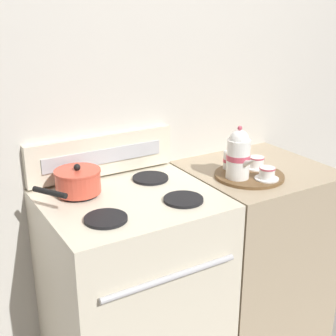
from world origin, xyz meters
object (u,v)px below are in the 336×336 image
saucepan (77,181)px  teacup_left (256,162)px  serving_tray (249,175)px  teacup_right (267,173)px  creamer_jug (230,160)px  stove (133,291)px  teapot (239,154)px

saucepan → teacup_left: bearing=-10.8°
serving_tray → teacup_right: 0.10m
saucepan → teacup_right: 0.81m
saucepan → serving_tray: size_ratio=0.92×
serving_tray → teacup_left: 0.10m
saucepan → creamer_jug: saucepan is taller
stove → teapot: bearing=-8.4°
serving_tray → creamer_jug: bearing=106.8°
teapot → teacup_left: teapot is taller
serving_tray → teapot: size_ratio=1.33×
serving_tray → teacup_right: size_ratio=2.96×
serving_tray → creamer_jug: (-0.03, 0.10, 0.05)m
saucepan → serving_tray: saucepan is taller
creamer_jug → saucepan: bearing=172.1°
teacup_left → creamer_jug: creamer_jug is taller
stove → saucepan: bearing=141.8°
stove → teacup_left: (0.65, -0.02, 0.49)m
stove → creamer_jug: creamer_jug is taller
serving_tray → teacup_right: (0.02, -0.09, 0.03)m
stove → teapot: 0.75m
saucepan → teapot: bearing=-17.3°
stove → teacup_right: 0.78m
serving_tray → teacup_right: teacup_right is taller
teapot → teacup_right: size_ratio=2.23×
stove → saucepan: size_ratio=3.14×
teacup_left → creamer_jug: 0.13m
stove → teacup_left: bearing=-1.9°
saucepan → serving_tray: 0.77m
serving_tray → teacup_left: bearing=29.5°
teapot → stove: bearing=171.6°
teacup_right → teapot: bearing=139.9°
serving_tray → teacup_right: bearing=-74.8°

